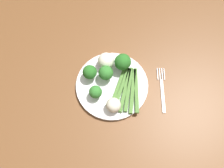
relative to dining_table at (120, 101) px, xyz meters
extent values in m
cube|color=#B7A88E|center=(0.00, 0.00, -0.66)|extent=(6.00, 6.00, 0.02)
cube|color=brown|center=(0.00, 0.00, 0.07)|extent=(1.43, 1.00, 0.04)
cylinder|color=brown|center=(0.66, 0.44, -0.30)|extent=(0.07, 0.07, 0.70)
cylinder|color=white|center=(-0.03, 0.03, 0.10)|extent=(0.25, 0.25, 0.01)
cube|color=#47752D|center=(-0.01, 0.01, 0.11)|extent=(0.09, 0.15, 0.01)
cube|color=#47752D|center=(0.00, 0.01, 0.11)|extent=(0.09, 0.15, 0.01)
cube|color=#47752D|center=(0.01, 0.00, 0.11)|extent=(0.07, 0.15, 0.01)
cube|color=#47752D|center=(0.02, 0.00, 0.11)|extent=(0.06, 0.15, 0.01)
cube|color=#47752D|center=(0.04, -0.01, 0.11)|extent=(0.06, 0.16, 0.01)
cube|color=#47752D|center=(0.05, -0.01, 0.11)|extent=(0.04, 0.16, 0.01)
cylinder|color=#609E3D|center=(-0.04, 0.06, 0.12)|extent=(0.02, 0.02, 0.02)
sphere|color=#337A2D|center=(-0.04, 0.06, 0.14)|extent=(0.05, 0.05, 0.05)
cylinder|color=#609E3D|center=(-0.09, 0.00, 0.11)|extent=(0.02, 0.02, 0.02)
sphere|color=#337A2D|center=(-0.09, 0.00, 0.14)|extent=(0.04, 0.04, 0.04)
cylinder|color=#568E33|center=(0.02, 0.09, 0.12)|extent=(0.02, 0.02, 0.02)
sphere|color=#286B23|center=(0.02, 0.09, 0.15)|extent=(0.06, 0.06, 0.06)
cylinder|color=#568E33|center=(-0.10, 0.07, 0.12)|extent=(0.02, 0.02, 0.02)
sphere|color=#286B23|center=(-0.10, 0.07, 0.14)|extent=(0.05, 0.05, 0.05)
sphere|color=white|center=(-0.03, 0.11, 0.14)|extent=(0.06, 0.06, 0.06)
sphere|color=silver|center=(-0.04, -0.05, 0.13)|extent=(0.05, 0.05, 0.05)
cube|color=silver|center=(0.14, -0.04, 0.09)|extent=(0.03, 0.12, 0.00)
cube|color=silver|center=(0.16, 0.04, 0.09)|extent=(0.01, 0.04, 0.00)
cube|color=silver|center=(0.16, 0.04, 0.09)|extent=(0.01, 0.04, 0.00)
cube|color=silver|center=(0.15, 0.04, 0.09)|extent=(0.01, 0.04, 0.00)
cube|color=silver|center=(0.14, 0.05, 0.09)|extent=(0.01, 0.04, 0.00)
camera|label=1|loc=(-0.08, -0.27, 0.87)|focal=38.26mm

